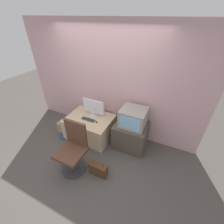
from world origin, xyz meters
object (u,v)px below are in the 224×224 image
(mouse, at_px, (97,122))
(crt_tv, at_px, (133,117))
(handbag, at_px, (98,169))
(book, at_px, (63,138))
(keyboard, at_px, (88,119))
(office_chair, at_px, (73,150))
(main_monitor, at_px, (94,108))
(cardboard_box_lower, at_px, (63,127))

(mouse, distance_m, crt_tv, 0.85)
(handbag, distance_m, book, 1.40)
(keyboard, height_order, office_chair, office_chair)
(mouse, xyz_separation_m, book, (-0.82, -0.32, -0.55))
(main_monitor, height_order, book, main_monitor)
(cardboard_box_lower, bearing_deg, mouse, 5.06)
(main_monitor, bearing_deg, office_chair, -80.56)
(main_monitor, distance_m, handbag, 1.40)
(main_monitor, distance_m, mouse, 0.38)
(office_chair, relative_size, handbag, 2.72)
(mouse, relative_size, cardboard_box_lower, 0.20)
(keyboard, xyz_separation_m, cardboard_box_lower, (-0.75, -0.10, -0.41))
(crt_tv, distance_m, book, 1.87)
(office_chair, relative_size, book, 5.37)
(main_monitor, height_order, cardboard_box_lower, main_monitor)
(mouse, height_order, crt_tv, crt_tv)
(mouse, relative_size, book, 0.30)
(crt_tv, distance_m, office_chair, 1.37)
(office_chair, height_order, cardboard_box_lower, office_chair)
(keyboard, bearing_deg, office_chair, -76.29)
(mouse, distance_m, cardboard_box_lower, 1.07)
(cardboard_box_lower, bearing_deg, main_monitor, 22.86)
(crt_tv, xyz_separation_m, book, (-1.61, -0.52, -0.79))
(mouse, xyz_separation_m, handbag, (0.48, -0.81, -0.42))
(main_monitor, distance_m, office_chair, 1.14)
(mouse, height_order, cardboard_box_lower, mouse)
(main_monitor, relative_size, office_chair, 0.55)
(office_chair, distance_m, handbag, 0.61)
(cardboard_box_lower, height_order, handbag, handbag)
(mouse, distance_m, office_chair, 0.85)
(main_monitor, xyz_separation_m, mouse, (0.21, -0.24, -0.20))
(office_chair, bearing_deg, main_monitor, 99.44)
(main_monitor, bearing_deg, crt_tv, -2.24)
(mouse, bearing_deg, keyboard, 176.62)
(keyboard, relative_size, office_chair, 0.33)
(office_chair, xyz_separation_m, cardboard_box_lower, (-0.96, 0.76, -0.32))
(main_monitor, xyz_separation_m, keyboard, (-0.03, -0.23, -0.21))
(handbag, bearing_deg, office_chair, -175.76)
(mouse, xyz_separation_m, office_chair, (-0.03, -0.84, -0.09))
(book, bearing_deg, crt_tv, 18.01)
(crt_tv, height_order, office_chair, office_chair)
(mouse, bearing_deg, crt_tv, 14.21)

